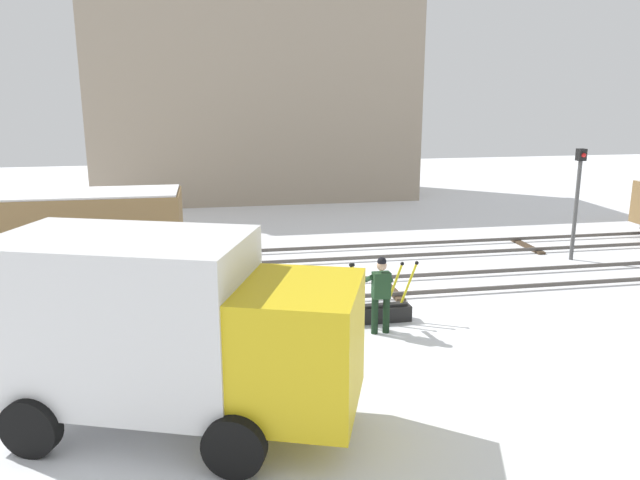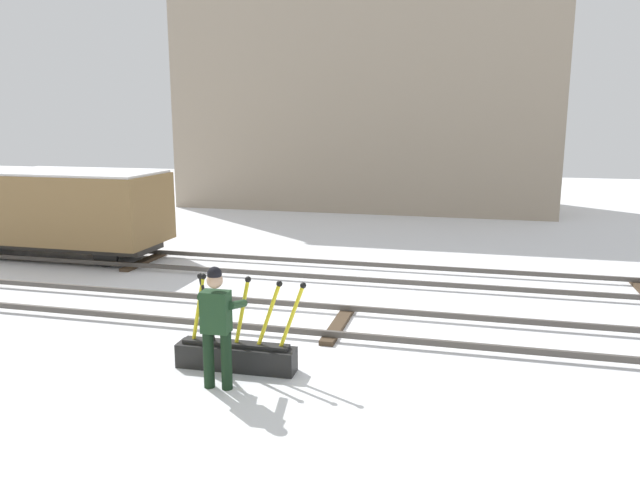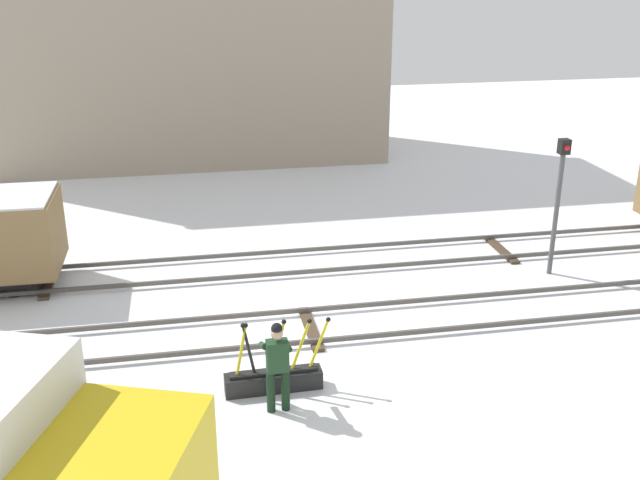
{
  "view_description": "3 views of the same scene",
  "coord_description": "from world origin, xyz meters",
  "px_view_note": "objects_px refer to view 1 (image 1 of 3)",
  "views": [
    {
      "loc": [
        -4.68,
        -15.13,
        5.23
      ],
      "look_at": [
        -1.69,
        1.12,
        1.17
      ],
      "focal_mm": 34.85,
      "sensor_mm": 36.0,
      "label": 1
    },
    {
      "loc": [
        2.19,
        -10.11,
        3.67
      ],
      "look_at": [
        -0.96,
        2.51,
        1.04
      ],
      "focal_mm": 34.23,
      "sensor_mm": 36.0,
      "label": 2
    },
    {
      "loc": [
        -2.44,
        -14.0,
        7.58
      ],
      "look_at": [
        0.61,
        2.16,
        1.21
      ],
      "focal_mm": 41.87,
      "sensor_mm": 36.0,
      "label": 3
    }
  ],
  "objects_px": {
    "rail_worker": "(381,291)",
    "freight_car_far_end": "(73,225)",
    "delivery_truck": "(170,326)",
    "signal_post": "(578,192)",
    "switch_lever_frame": "(373,311)"
  },
  "relations": [
    {
      "from": "rail_worker",
      "to": "freight_car_far_end",
      "type": "height_order",
      "value": "freight_car_far_end"
    },
    {
      "from": "delivery_truck",
      "to": "freight_car_far_end",
      "type": "relative_size",
      "value": 0.95
    },
    {
      "from": "rail_worker",
      "to": "freight_car_far_end",
      "type": "bearing_deg",
      "value": 138.47
    },
    {
      "from": "signal_post",
      "to": "freight_car_far_end",
      "type": "bearing_deg",
      "value": 173.67
    },
    {
      "from": "signal_post",
      "to": "rail_worker",
      "type": "bearing_deg",
      "value": -148.12
    },
    {
      "from": "switch_lever_frame",
      "to": "freight_car_far_end",
      "type": "height_order",
      "value": "freight_car_far_end"
    },
    {
      "from": "signal_post",
      "to": "freight_car_far_end",
      "type": "height_order",
      "value": "signal_post"
    },
    {
      "from": "delivery_truck",
      "to": "freight_car_far_end",
      "type": "bearing_deg",
      "value": 128.72
    },
    {
      "from": "rail_worker",
      "to": "freight_car_far_end",
      "type": "relative_size",
      "value": 0.28
    },
    {
      "from": "delivery_truck",
      "to": "signal_post",
      "type": "relative_size",
      "value": 1.7
    },
    {
      "from": "switch_lever_frame",
      "to": "rail_worker",
      "type": "relative_size",
      "value": 1.15
    },
    {
      "from": "freight_car_far_end",
      "to": "delivery_truck",
      "type": "bearing_deg",
      "value": -70.69
    },
    {
      "from": "switch_lever_frame",
      "to": "signal_post",
      "type": "relative_size",
      "value": 0.57
    },
    {
      "from": "switch_lever_frame",
      "to": "signal_post",
      "type": "xyz_separation_m",
      "value": [
        7.52,
        4.04,
        1.89
      ]
    },
    {
      "from": "switch_lever_frame",
      "to": "rail_worker",
      "type": "xyz_separation_m",
      "value": [
        -0.01,
        -0.64,
        0.71
      ]
    }
  ]
}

